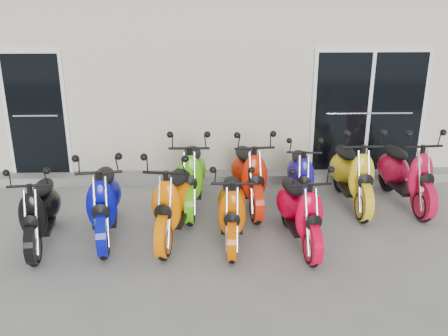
{
  "coord_description": "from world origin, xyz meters",
  "views": [
    {
      "loc": [
        -0.22,
        -6.36,
        3.24
      ],
      "look_at": [
        0.0,
        0.6,
        0.75
      ],
      "focal_mm": 40.0,
      "sensor_mm": 36.0,
      "label": 1
    }
  ],
  "objects_px": {
    "scooter_back_green": "(191,166)",
    "scooter_back_yellow": "(352,165)",
    "scooter_front_orange_a": "(174,191)",
    "scooter_front_blue": "(103,191)",
    "scooter_front_black": "(39,202)",
    "scooter_front_orange_b": "(232,200)",
    "scooter_front_red": "(300,201)",
    "scooter_back_blue": "(301,168)",
    "scooter_back_extra": "(406,164)",
    "scooter_back_red": "(249,166)"
  },
  "relations": [
    {
      "from": "scooter_front_black",
      "to": "scooter_back_green",
      "type": "relative_size",
      "value": 0.89
    },
    {
      "from": "scooter_front_red",
      "to": "scooter_back_extra",
      "type": "relative_size",
      "value": 0.92
    },
    {
      "from": "scooter_back_blue",
      "to": "scooter_back_yellow",
      "type": "bearing_deg",
      "value": -2.4
    },
    {
      "from": "scooter_front_red",
      "to": "scooter_back_green",
      "type": "bearing_deg",
      "value": 132.89
    },
    {
      "from": "scooter_back_green",
      "to": "scooter_back_yellow",
      "type": "bearing_deg",
      "value": 0.82
    },
    {
      "from": "scooter_back_green",
      "to": "scooter_back_blue",
      "type": "height_order",
      "value": "scooter_back_green"
    },
    {
      "from": "scooter_front_orange_a",
      "to": "scooter_back_yellow",
      "type": "height_order",
      "value": "scooter_back_yellow"
    },
    {
      "from": "scooter_front_orange_a",
      "to": "scooter_back_yellow",
      "type": "xyz_separation_m",
      "value": [
        2.71,
        0.98,
        0.01
      ]
    },
    {
      "from": "scooter_front_black",
      "to": "scooter_front_orange_b",
      "type": "xyz_separation_m",
      "value": [
        2.54,
        0.0,
        -0.0
      ]
    },
    {
      "from": "scooter_front_red",
      "to": "scooter_back_green",
      "type": "relative_size",
      "value": 0.91
    },
    {
      "from": "scooter_front_blue",
      "to": "scooter_front_orange_a",
      "type": "bearing_deg",
      "value": -10.2
    },
    {
      "from": "scooter_back_green",
      "to": "scooter_back_blue",
      "type": "bearing_deg",
      "value": 4.46
    },
    {
      "from": "scooter_front_orange_b",
      "to": "scooter_back_yellow",
      "type": "height_order",
      "value": "scooter_back_yellow"
    },
    {
      "from": "scooter_back_yellow",
      "to": "scooter_front_red",
      "type": "bearing_deg",
      "value": -131.18
    },
    {
      "from": "scooter_back_yellow",
      "to": "scooter_back_extra",
      "type": "bearing_deg",
      "value": -1.13
    },
    {
      "from": "scooter_front_red",
      "to": "scooter_back_green",
      "type": "height_order",
      "value": "scooter_back_green"
    },
    {
      "from": "scooter_front_red",
      "to": "scooter_back_yellow",
      "type": "bearing_deg",
      "value": 43.65
    },
    {
      "from": "scooter_front_blue",
      "to": "scooter_back_yellow",
      "type": "relative_size",
      "value": 0.99
    },
    {
      "from": "scooter_back_green",
      "to": "scooter_back_blue",
      "type": "relative_size",
      "value": 1.14
    },
    {
      "from": "scooter_front_orange_a",
      "to": "scooter_back_extra",
      "type": "relative_size",
      "value": 0.99
    },
    {
      "from": "scooter_front_blue",
      "to": "scooter_back_green",
      "type": "bearing_deg",
      "value": 31.23
    },
    {
      "from": "scooter_front_orange_b",
      "to": "scooter_front_blue",
      "type": "bearing_deg",
      "value": 176.01
    },
    {
      "from": "scooter_back_extra",
      "to": "scooter_back_yellow",
      "type": "bearing_deg",
      "value": 174.69
    },
    {
      "from": "scooter_front_blue",
      "to": "scooter_front_orange_b",
      "type": "relative_size",
      "value": 1.11
    },
    {
      "from": "scooter_front_orange_b",
      "to": "scooter_front_red",
      "type": "height_order",
      "value": "scooter_front_red"
    },
    {
      "from": "scooter_back_red",
      "to": "scooter_front_red",
      "type": "bearing_deg",
      "value": -71.21
    },
    {
      "from": "scooter_front_black",
      "to": "scooter_front_red",
      "type": "relative_size",
      "value": 0.98
    },
    {
      "from": "scooter_front_black",
      "to": "scooter_back_green",
      "type": "xyz_separation_m",
      "value": [
        1.97,
        1.14,
        0.07
      ]
    },
    {
      "from": "scooter_front_orange_a",
      "to": "scooter_back_yellow",
      "type": "relative_size",
      "value": 0.99
    },
    {
      "from": "scooter_front_red",
      "to": "scooter_back_blue",
      "type": "distance_m",
      "value": 1.38
    },
    {
      "from": "scooter_front_blue",
      "to": "scooter_front_red",
      "type": "bearing_deg",
      "value": -14.52
    },
    {
      "from": "scooter_front_red",
      "to": "scooter_back_yellow",
      "type": "distance_m",
      "value": 1.63
    },
    {
      "from": "scooter_front_orange_a",
      "to": "scooter_back_green",
      "type": "relative_size",
      "value": 0.98
    },
    {
      "from": "scooter_front_blue",
      "to": "scooter_front_red",
      "type": "relative_size",
      "value": 1.08
    },
    {
      "from": "scooter_back_green",
      "to": "scooter_back_yellow",
      "type": "xyz_separation_m",
      "value": [
        2.5,
        0.0,
        -0.0
      ]
    },
    {
      "from": "scooter_back_blue",
      "to": "scooter_back_green",
      "type": "bearing_deg",
      "value": -170.79
    },
    {
      "from": "scooter_back_extra",
      "to": "scooter_front_black",
      "type": "bearing_deg",
      "value": -173.54
    },
    {
      "from": "scooter_front_black",
      "to": "scooter_back_blue",
      "type": "distance_m",
      "value": 3.89
    },
    {
      "from": "scooter_front_orange_a",
      "to": "scooter_back_blue",
      "type": "relative_size",
      "value": 1.12
    },
    {
      "from": "scooter_front_orange_a",
      "to": "scooter_front_red",
      "type": "distance_m",
      "value": 1.69
    },
    {
      "from": "scooter_front_black",
      "to": "scooter_back_extra",
      "type": "xyz_separation_m",
      "value": [
        5.32,
        1.15,
        0.07
      ]
    },
    {
      "from": "scooter_front_orange_b",
      "to": "scooter_back_blue",
      "type": "xyz_separation_m",
      "value": [
        1.15,
        1.25,
        -0.01
      ]
    },
    {
      "from": "scooter_back_yellow",
      "to": "scooter_front_orange_b",
      "type": "bearing_deg",
      "value": -150.95
    },
    {
      "from": "scooter_back_red",
      "to": "scooter_back_green",
      "type": "bearing_deg",
      "value": 174.86
    },
    {
      "from": "scooter_front_orange_b",
      "to": "scooter_back_blue",
      "type": "height_order",
      "value": "scooter_front_orange_b"
    },
    {
      "from": "scooter_front_black",
      "to": "scooter_back_red",
      "type": "bearing_deg",
      "value": 15.14
    },
    {
      "from": "scooter_back_yellow",
      "to": "scooter_front_orange_a",
      "type": "bearing_deg",
      "value": -161.59
    },
    {
      "from": "scooter_front_blue",
      "to": "scooter_back_green",
      "type": "xyz_separation_m",
      "value": [
        1.16,
        0.94,
        0.01
      ]
    },
    {
      "from": "scooter_front_orange_a",
      "to": "scooter_back_red",
      "type": "distance_m",
      "value": 1.47
    },
    {
      "from": "scooter_back_red",
      "to": "scooter_back_blue",
      "type": "relative_size",
      "value": 1.13
    }
  ]
}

